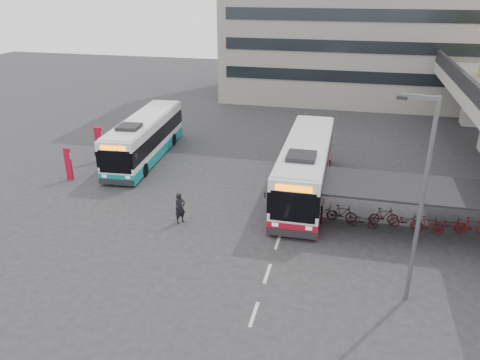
% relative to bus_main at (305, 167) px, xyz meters
% --- Properties ---
extents(ground, '(120.00, 120.00, 0.00)m').
position_rel_bus_main_xyz_m(ground, '(-3.12, -6.60, -1.73)').
color(ground, '#28282B').
rests_on(ground, ground).
extents(bike_shelter, '(10.00, 4.00, 2.54)m').
position_rel_bus_main_xyz_m(bike_shelter, '(5.35, -3.60, -0.43)').
color(bike_shelter, '#595B60').
rests_on(bike_shelter, ground).
extents(road_markings, '(0.15, 7.60, 0.01)m').
position_rel_bus_main_xyz_m(road_markings, '(-0.62, -9.60, -1.73)').
color(road_markings, beige).
rests_on(road_markings, ground).
extents(bus_main, '(2.81, 12.65, 3.73)m').
position_rel_bus_main_xyz_m(bus_main, '(0.00, 0.00, 0.00)').
color(bus_main, white).
rests_on(bus_main, ground).
extents(bus_teal, '(3.46, 11.81, 3.44)m').
position_rel_bus_main_xyz_m(bus_teal, '(-12.63, 3.63, -0.13)').
color(bus_teal, white).
rests_on(bus_teal, ground).
extents(pedestrian, '(0.74, 0.78, 1.79)m').
position_rel_bus_main_xyz_m(pedestrian, '(-6.33, -5.78, -0.84)').
color(pedestrian, black).
rests_on(pedestrian, ground).
extents(lamp_post, '(1.53, 0.54, 8.83)m').
position_rel_bus_main_xyz_m(lamp_post, '(5.40, -10.01, 3.30)').
color(lamp_post, '#595B60').
rests_on(lamp_post, ground).
extents(sign_totem_mid, '(0.50, 0.17, 2.30)m').
position_rel_bus_main_xyz_m(sign_totem_mid, '(-15.91, -1.69, -0.54)').
color(sign_totem_mid, '#A30A22').
rests_on(sign_totem_mid, ground).
extents(sign_totem_north, '(0.58, 0.22, 2.65)m').
position_rel_bus_main_xyz_m(sign_totem_north, '(-15.70, 2.14, -0.36)').
color(sign_totem_north, '#A30A22').
rests_on(sign_totem_north, ground).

